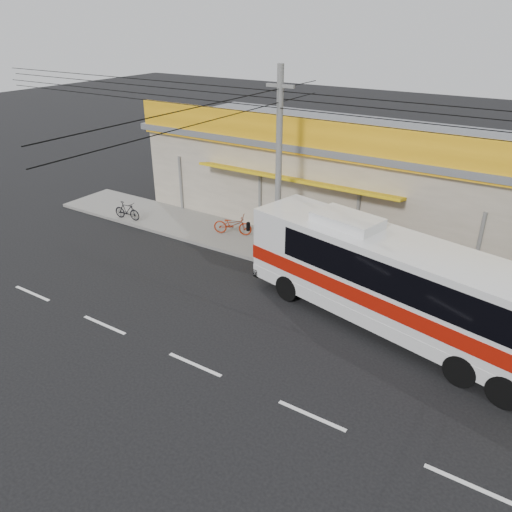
{
  "coord_description": "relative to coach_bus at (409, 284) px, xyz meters",
  "views": [
    {
      "loc": [
        8.22,
        -11.81,
        9.67
      ],
      "look_at": [
        -0.66,
        2.0,
        1.69
      ],
      "focal_mm": 35.0,
      "sensor_mm": 36.0,
      "label": 1
    }
  ],
  "objects": [
    {
      "name": "storefront_building",
      "position": [
        -4.8,
        8.98,
        0.4
      ],
      "size": [
        22.6,
        9.2,
        5.7
      ],
      "color": "gray",
      "rests_on": "ground"
    },
    {
      "name": "motorbike_dark",
      "position": [
        -15.1,
        2.21,
        -1.28
      ],
      "size": [
        1.58,
        0.6,
        0.92
      ],
      "primitive_type": "imported",
      "rotation": [
        0.0,
        0.0,
        1.68
      ],
      "color": "black",
      "rests_on": "sidewalk"
    },
    {
      "name": "lane_markings",
      "position": [
        -4.8,
        -5.06,
        -1.9
      ],
      "size": [
        50.0,
        0.12,
        0.01
      ],
      "primitive_type": null,
      "color": "silver",
      "rests_on": "ground"
    },
    {
      "name": "ground",
      "position": [
        -4.8,
        -2.56,
        -1.9
      ],
      "size": [
        120.0,
        120.0,
        0.0
      ],
      "primitive_type": "plane",
      "color": "black",
      "rests_on": "ground"
    },
    {
      "name": "sidewalk",
      "position": [
        -4.8,
        3.44,
        -1.82
      ],
      "size": [
        30.0,
        3.2,
        0.15
      ],
      "primitive_type": "cube",
      "color": "slate",
      "rests_on": "ground"
    },
    {
      "name": "coach_bus",
      "position": [
        0.0,
        0.0,
        0.0
      ],
      "size": [
        11.75,
        4.94,
        3.54
      ],
      "rotation": [
        0.0,
        0.0,
        -0.23
      ],
      "color": "silver",
      "rests_on": "ground"
    },
    {
      "name": "motorbike_red",
      "position": [
        -9.43,
        3.56,
        -1.26
      ],
      "size": [
        1.97,
        1.26,
        0.98
      ],
      "primitive_type": "imported",
      "rotation": [
        0.0,
        0.0,
        1.92
      ],
      "color": "maroon",
      "rests_on": "sidewalk"
    },
    {
      "name": "utility_pole",
      "position": [
        -6.55,
        2.84,
        4.72
      ],
      "size": [
        34.0,
        14.0,
        8.02
      ],
      "color": "slate",
      "rests_on": "ground"
    }
  ]
}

